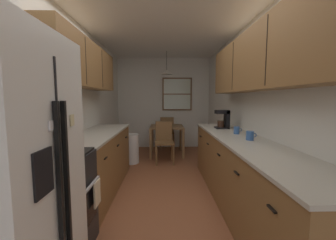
{
  "coord_description": "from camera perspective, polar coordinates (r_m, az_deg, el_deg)",
  "views": [
    {
      "loc": [
        0.0,
        -2.46,
        1.4
      ],
      "look_at": [
        0.08,
        1.35,
        1.02
      ],
      "focal_mm": 22.53,
      "sensor_mm": 36.0,
      "label": 1
    }
  ],
  "objects": [
    {
      "name": "pendant_light",
      "position": [
        5.25,
        -0.39,
        12.82
      ],
      "size": [
        0.27,
        0.27,
        0.55
      ],
      "color": "black"
    },
    {
      "name": "counter_left",
      "position": [
        3.43,
        -18.47,
        -10.64
      ],
      "size": [
        0.64,
        2.07,
        0.9
      ],
      "color": "brown",
      "rests_on": "ground"
    },
    {
      "name": "ground_plane",
      "position": [
        3.73,
        -1.17,
        -16.27
      ],
      "size": [
        12.0,
        12.0,
        0.0
      ],
      "primitive_type": "plane",
      "color": "brown"
    },
    {
      "name": "mug_spare",
      "position": [
        2.74,
        21.25,
        -3.97
      ],
      "size": [
        0.13,
        0.09,
        0.11
      ],
      "color": "#335999",
      "rests_on": "counter_right"
    },
    {
      "name": "mug_by_coffeemaker",
      "position": [
        3.17,
        18.05,
        -2.65
      ],
      "size": [
        0.12,
        0.08,
        0.11
      ],
      "color": "#335999",
      "rests_on": "counter_right"
    },
    {
      "name": "wall_right",
      "position": [
        3.72,
        20.12,
        3.47
      ],
      "size": [
        0.1,
        9.0,
        2.55
      ],
      "primitive_type": "cube",
      "color": "silver",
      "rests_on": "ground"
    },
    {
      "name": "upper_cabinets_left",
      "position": [
        3.32,
        -21.91,
        13.59
      ],
      "size": [
        0.33,
        2.15,
        0.64
      ],
      "color": "brown"
    },
    {
      "name": "storage_canister",
      "position": [
        2.62,
        -23.73,
        -3.84
      ],
      "size": [
        0.13,
        0.13,
        0.17
      ],
      "color": "red",
      "rests_on": "counter_left"
    },
    {
      "name": "microwave_over_range",
      "position": [
        2.14,
        -33.37,
        12.67
      ],
      "size": [
        0.39,
        0.56,
        0.31
      ],
      "color": "black"
    },
    {
      "name": "upper_cabinets_right",
      "position": [
        2.81,
        23.55,
        14.67
      ],
      "size": [
        0.33,
        2.98,
        0.72
      ],
      "color": "brown"
    },
    {
      "name": "stove_range",
      "position": [
        2.26,
        -28.99,
        -19.25
      ],
      "size": [
        0.66,
        0.59,
        1.1
      ],
      "color": "black",
      "rests_on": "ground"
    },
    {
      "name": "table_serving_bowl",
      "position": [
        5.35,
        -0.13,
        -1.2
      ],
      "size": [
        0.21,
        0.21,
        0.06
      ],
      "primitive_type": "cylinder",
      "color": "#4C7299",
      "rests_on": "dining_table"
    },
    {
      "name": "wall_back",
      "position": [
        6.11,
        -1.2,
        4.57
      ],
      "size": [
        4.4,
        0.1,
        2.55
      ],
      "primitive_type": "cube",
      "color": "silver",
      "rests_on": "ground"
    },
    {
      "name": "back_window",
      "position": [
        6.05,
        2.45,
        7.0
      ],
      "size": [
        0.84,
        0.05,
        0.93
      ],
      "color": "brown"
    },
    {
      "name": "wall_left",
      "position": [
        3.72,
        -22.54,
        3.38
      ],
      "size": [
        0.1,
        9.0,
        2.55
      ],
      "primitive_type": "cube",
      "color": "silver",
      "rests_on": "ground"
    },
    {
      "name": "ceiling_slab",
      "position": [
        3.66,
        -1.27,
        24.71
      ],
      "size": [
        4.4,
        9.0,
        0.08
      ],
      "primitive_type": "cube",
      "color": "white"
    },
    {
      "name": "dining_table",
      "position": [
        5.27,
        -0.38,
        -2.91
      ],
      "size": [
        0.82,
        0.86,
        0.72
      ],
      "color": "brown",
      "rests_on": "ground"
    },
    {
      "name": "counter_right",
      "position": [
        2.92,
        19.42,
        -13.55
      ],
      "size": [
        0.64,
        3.3,
        0.9
      ],
      "color": "brown",
      "rests_on": "ground"
    },
    {
      "name": "trash_bin",
      "position": [
        4.7,
        -9.83,
        -7.65
      ],
      "size": [
        0.31,
        0.31,
        0.64
      ],
      "primitive_type": "cylinder",
      "color": "white",
      "rests_on": "ground"
    },
    {
      "name": "dish_towel",
      "position": [
        2.24,
        -18.69,
        -18.23
      ],
      "size": [
        0.02,
        0.16,
        0.24
      ],
      "primitive_type": "cube",
      "color": "beige"
    },
    {
      "name": "coffee_maker",
      "position": [
        3.69,
        14.82,
        0.3
      ],
      "size": [
        0.22,
        0.18,
        0.31
      ],
      "color": "black",
      "rests_on": "counter_right"
    },
    {
      "name": "dining_chair_near",
      "position": [
        4.66,
        -1.1,
        -5.39
      ],
      "size": [
        0.43,
        0.43,
        0.9
      ],
      "color": "brown",
      "rests_on": "ground"
    },
    {
      "name": "dining_chair_far",
      "position": [
        5.92,
        -0.35,
        -3.0
      ],
      "size": [
        0.41,
        0.41,
        0.9
      ],
      "color": "brown",
      "rests_on": "ground"
    }
  ]
}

